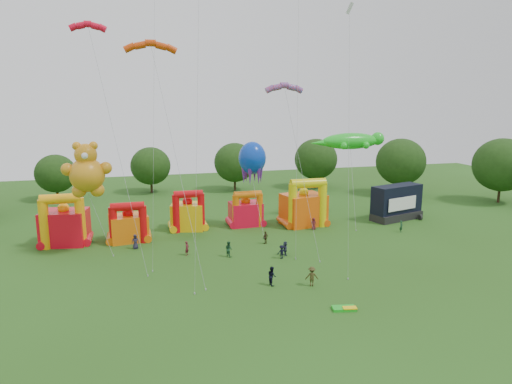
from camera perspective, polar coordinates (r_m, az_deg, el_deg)
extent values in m
plane|color=#264B15|center=(38.88, 3.98, -15.92)|extent=(160.00, 160.00, 0.00)
cylinder|color=#352314|center=(91.84, 28.11, 0.05)|extent=(0.44, 0.44, 3.93)
ellipsoid|color=#1B3811|center=(91.14, 28.39, 3.01)|extent=(9.83, 9.83, 9.39)
cylinder|color=#352314|center=(92.09, 17.48, 0.83)|extent=(0.44, 0.44, 3.72)
ellipsoid|color=#1B3811|center=(91.42, 17.64, 3.63)|extent=(9.30, 9.30, 8.89)
cylinder|color=#352314|center=(95.49, 7.43, 1.55)|extent=(0.44, 0.44, 3.51)
ellipsoid|color=#1B3811|center=(94.86, 7.49, 4.11)|extent=(8.77, 8.78, 8.39)
cylinder|color=#352314|center=(92.23, -2.65, 1.22)|extent=(0.44, 0.44, 3.30)
ellipsoid|color=#1B3811|center=(91.61, -2.68, 3.71)|extent=(8.25, 8.25, 7.88)
cylinder|color=#352314|center=(92.15, -12.93, 0.87)|extent=(0.44, 0.44, 3.09)
ellipsoid|color=#1B3811|center=(91.56, -13.04, 3.20)|extent=(7.73, 7.72, 7.38)
cylinder|color=#352314|center=(90.32, -23.58, -0.07)|extent=(0.44, 0.44, 2.88)
ellipsoid|color=#1B3811|center=(89.75, -23.76, 2.14)|extent=(7.20, 7.20, 6.88)
cube|color=red|center=(62.43, -22.76, -4.09)|extent=(5.97, 5.11, 4.30)
cylinder|color=#FFA60D|center=(61.06, -24.93, -3.70)|extent=(1.17, 1.17, 6.15)
cylinder|color=#FFA60D|center=(60.46, -21.07, -3.54)|extent=(1.17, 1.17, 6.15)
cylinder|color=#FFA60D|center=(60.06, -23.23, -0.78)|extent=(4.72, 1.22, 1.22)
sphere|color=#FFA60D|center=(61.86, -22.93, -1.89)|extent=(1.40, 1.40, 1.40)
cube|color=orange|center=(61.30, -15.63, -4.34)|extent=(5.13, 4.35, 3.37)
cylinder|color=red|center=(59.88, -17.40, -4.09)|extent=(1.02, 1.02, 4.81)
cylinder|color=red|center=(59.81, -13.94, -3.92)|extent=(1.02, 1.02, 4.81)
cylinder|color=red|center=(59.25, -15.79, -1.76)|extent=(4.12, 1.07, 1.07)
sphere|color=red|center=(60.81, -15.73, -2.54)|extent=(1.40, 1.40, 1.40)
cube|color=#E8B20C|center=(64.88, -8.52, -3.03)|extent=(5.14, 4.50, 3.70)
cylinder|color=red|center=(63.29, -9.95, -2.70)|extent=(0.97, 0.97, 5.29)
cylinder|color=red|center=(63.67, -6.86, -2.52)|extent=(0.97, 0.97, 5.29)
cylinder|color=red|center=(62.88, -8.47, -0.27)|extent=(3.92, 1.02, 1.02)
sphere|color=red|center=(64.39, -8.57, -1.17)|extent=(1.40, 1.40, 1.40)
cube|color=red|center=(66.34, -1.31, -2.74)|extent=(4.54, 3.68, 3.36)
cylinder|color=orange|center=(64.57, -2.53, -2.48)|extent=(0.98, 0.98, 4.80)
cylinder|color=orange|center=(65.39, 0.43, -2.29)|extent=(0.98, 0.98, 4.80)
cylinder|color=orange|center=(64.43, -1.05, -0.31)|extent=(3.95, 1.03, 1.03)
sphere|color=orange|center=(65.89, -1.32, -1.07)|extent=(1.40, 1.40, 1.40)
cube|color=#EA540C|center=(66.86, 5.93, -2.18)|extent=(6.48, 5.57, 4.49)
cylinder|color=yellow|center=(64.36, 4.62, -1.81)|extent=(1.26, 1.26, 6.42)
cylinder|color=yellow|center=(65.97, 8.28, -1.57)|extent=(1.26, 1.26, 6.42)
cylinder|color=yellow|center=(64.49, 6.53, 1.09)|extent=(5.10, 1.32, 1.32)
sphere|color=yellow|center=(66.31, 5.98, -0.04)|extent=(1.40, 1.40, 1.40)
cube|color=black|center=(72.97, 17.14, -2.86)|extent=(8.85, 5.29, 1.10)
cube|color=black|center=(72.56, 17.18, -0.81)|extent=(8.74, 4.91, 4.16)
cube|color=white|center=(71.33, 17.84, -1.39)|extent=(5.54, 1.66, 1.95)
cylinder|color=black|center=(70.28, 15.37, -3.42)|extent=(0.30, 0.90, 0.90)
cylinder|color=black|center=(73.82, 19.83, -2.99)|extent=(0.30, 0.90, 0.90)
sphere|color=orange|center=(55.04, -20.36, 2.02)|extent=(3.90, 3.90, 3.90)
sphere|color=orange|center=(54.74, -20.52, 4.40)|extent=(2.48, 2.48, 2.48)
sphere|color=orange|center=(54.73, -21.52, 5.36)|extent=(0.98, 0.98, 0.98)
sphere|color=orange|center=(54.57, -19.66, 5.47)|extent=(0.98, 0.98, 0.98)
sphere|color=orange|center=(55.16, -22.51, 2.63)|extent=(1.42, 1.42, 1.42)
sphere|color=orange|center=(54.78, -18.28, 2.87)|extent=(1.42, 1.42, 1.42)
sphere|color=orange|center=(55.43, -21.23, 0.16)|extent=(1.60, 1.60, 1.60)
sphere|color=orange|center=(55.25, -19.23, 0.26)|extent=(1.60, 1.60, 1.60)
sphere|color=white|center=(53.56, -20.63, 4.26)|extent=(0.71, 0.71, 0.71)
ellipsoid|color=green|center=(71.66, 11.74, 6.25)|extent=(9.40, 2.94, 2.50)
sphere|color=green|center=(73.82, 14.96, 6.47)|extent=(2.02, 2.02, 2.02)
cone|color=green|center=(69.66, 8.21, 6.08)|extent=(3.67, 1.47, 1.47)
sphere|color=green|center=(73.85, 12.49, 5.94)|extent=(1.10, 1.10, 1.10)
sphere|color=green|center=(71.27, 13.58, 5.70)|extent=(1.10, 1.10, 1.10)
sphere|color=green|center=(72.22, 9.89, 5.92)|extent=(1.10, 1.10, 1.10)
sphere|color=green|center=(69.59, 10.91, 5.69)|extent=(1.10, 1.10, 1.10)
ellipsoid|color=#0C37B4|center=(63.85, -0.46, 4.27)|extent=(3.81, 3.81, 4.58)
cone|color=#591E8C|center=(64.46, 0.61, 2.45)|extent=(0.86, 0.86, 3.05)
cone|color=#591E8C|center=(65.32, -0.17, 2.57)|extent=(0.86, 0.86, 3.05)
cone|color=#591E8C|center=(65.02, -1.23, 2.53)|extent=(0.86, 0.86, 3.05)
cone|color=#591E8C|center=(63.84, -1.54, 2.36)|extent=(0.86, 0.86, 3.05)
cone|color=#591E8C|center=(62.96, -0.76, 2.24)|extent=(0.86, 0.86, 3.05)
cone|color=#591E8C|center=(63.27, 0.33, 2.29)|extent=(0.86, 0.86, 3.05)
cube|color=silver|center=(51.69, 11.64, 21.58)|extent=(1.02, 1.02, 1.10)
cube|color=green|center=(41.48, 10.93, -14.09)|extent=(2.15, 1.35, 0.24)
cube|color=yellow|center=(41.34, 11.64, -14.00)|extent=(1.29, 0.81, 0.10)
imported|color=#232036|center=(57.88, -14.86, -6.02)|extent=(0.90, 0.59, 1.82)
imported|color=#591923|center=(54.36, -8.62, -6.97)|extent=(0.69, 0.73, 1.68)
imported|color=#1C482A|center=(53.37, -3.44, -7.12)|extent=(1.05, 1.12, 1.83)
imported|color=black|center=(52.79, 3.21, -7.48)|extent=(1.09, 0.73, 1.58)
imported|color=#3B2D17|center=(57.99, 1.20, -5.70)|extent=(1.00, 0.87, 1.62)
imported|color=#2B2F47|center=(53.85, 3.65, -7.04)|extent=(0.57, 1.58, 1.69)
imported|color=maroon|center=(64.65, 7.22, -3.96)|extent=(0.99, 0.95, 1.71)
imported|color=#193F25|center=(66.07, 17.70, -4.12)|extent=(0.71, 0.66, 1.63)
imported|color=black|center=(45.44, 2.00, -10.43)|extent=(0.80, 0.99, 1.90)
imported|color=#3B3517|center=(45.53, 6.99, -10.42)|extent=(1.40, 1.00, 1.97)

